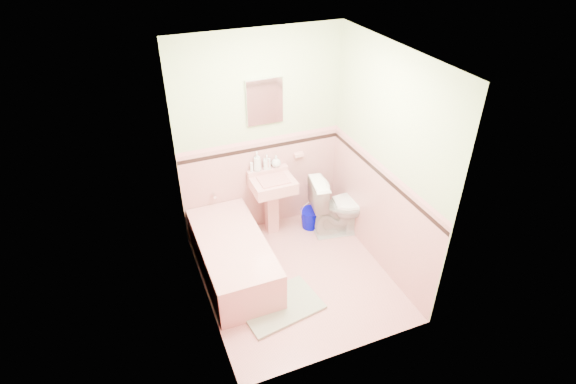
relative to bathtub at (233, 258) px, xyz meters
name	(u,v)px	position (x,y,z in m)	size (l,w,h in m)	color
floor	(296,277)	(0.63, -0.33, -0.23)	(2.20, 2.20, 0.00)	pink
ceiling	(299,56)	(0.63, -0.33, 2.27)	(2.20, 2.20, 0.00)	white
wall_back	(261,138)	(0.63, 0.77, 1.02)	(2.50, 2.50, 0.00)	#F1E7C4
wall_front	(352,251)	(0.63, -1.43, 1.02)	(2.50, 2.50, 0.00)	#F1E7C4
wall_left	(197,205)	(-0.37, -0.33, 1.02)	(2.50, 2.50, 0.00)	#F1E7C4
wall_right	(385,165)	(1.63, -0.33, 1.02)	(2.50, 2.50, 0.00)	#F1E7C4
wainscot_back	(263,185)	(0.63, 0.76, 0.38)	(2.00, 2.00, 0.00)	pink
wainscot_front	(346,308)	(0.63, -1.42, 0.38)	(2.00, 2.00, 0.00)	pink
wainscot_left	(205,259)	(-0.36, -0.33, 0.38)	(2.20, 2.20, 0.00)	pink
wainscot_right	(377,215)	(1.62, -0.33, 0.38)	(2.20, 2.20, 0.00)	pink
accent_back	(262,148)	(0.63, 0.75, 0.90)	(2.00, 2.00, 0.00)	black
accent_front	(350,262)	(0.63, -1.41, 0.90)	(2.00, 2.00, 0.00)	black
accent_left	(200,216)	(-0.35, -0.33, 0.89)	(2.20, 2.20, 0.00)	black
accent_right	(382,176)	(1.61, -0.33, 0.89)	(2.20, 2.20, 0.00)	black
cap_back	(261,140)	(0.63, 0.75, 0.99)	(2.00, 2.00, 0.00)	pink
cap_front	(351,253)	(0.63, -1.41, 0.99)	(2.00, 2.00, 0.00)	pink
cap_left	(199,208)	(-0.35, -0.33, 1.00)	(2.20, 2.20, 0.00)	pink
cap_right	(383,167)	(1.61, -0.33, 1.00)	(2.20, 2.20, 0.00)	pink
bathtub	(233,258)	(0.00, 0.00, 0.00)	(0.70, 1.50, 0.45)	pink
tub_faucet	(214,195)	(0.00, 0.72, 0.41)	(0.04, 0.04, 0.12)	silver
sink	(273,207)	(0.68, 0.53, 0.17)	(0.51, 0.48, 0.80)	pink
sink_faucet	(268,163)	(0.68, 0.67, 0.72)	(0.02, 0.02, 0.10)	silver
medicine_cabinet	(265,101)	(0.68, 0.74, 1.47)	(0.42, 0.04, 0.53)	white
soap_dish	(299,155)	(1.10, 0.73, 0.72)	(0.12, 0.07, 0.04)	pink
soap_bottle_left	(257,161)	(0.55, 0.71, 0.75)	(0.09, 0.09, 0.24)	#B2B2B2
soap_bottle_mid	(267,162)	(0.68, 0.71, 0.72)	(0.08, 0.08, 0.18)	#B2B2B2
soap_bottle_right	(276,161)	(0.79, 0.71, 0.70)	(0.12, 0.12, 0.15)	#B2B2B2
tube	(252,167)	(0.48, 0.71, 0.69)	(0.04, 0.04, 0.12)	white
toilet	(341,205)	(1.48, 0.25, 0.17)	(0.44, 0.78, 0.79)	white
bucket	(310,218)	(1.16, 0.47, -0.10)	(0.26, 0.26, 0.26)	#0000BA
bath_mat	(281,306)	(0.30, -0.68, -0.21)	(0.81, 0.54, 0.03)	#959E84
shoe	(272,306)	(0.21, -0.68, -0.16)	(0.15, 0.07, 0.06)	#BF1E59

